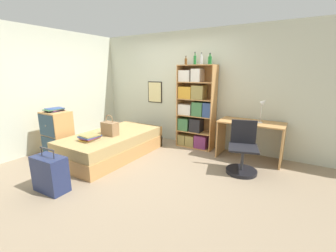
{
  "coord_description": "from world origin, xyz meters",
  "views": [
    {
      "loc": [
        2.63,
        -3.14,
        1.72
      ],
      "look_at": [
        0.59,
        0.21,
        0.75
      ],
      "focal_mm": 24.0,
      "sensor_mm": 36.0,
      "label": 1
    }
  ],
  "objects_px": {
    "suitcase": "(50,174)",
    "desk_lamp": "(263,106)",
    "bookcase": "(194,110)",
    "desk_chair": "(242,157)",
    "dresser": "(58,134)",
    "bottle_brown": "(195,60)",
    "bottle_green": "(186,61)",
    "handbag": "(110,128)",
    "bottle_blue": "(210,60)",
    "book_stack_on_bed": "(90,137)",
    "bottle_clear": "(201,60)",
    "bed": "(113,145)",
    "magazine_pile_on_dresser": "(54,110)",
    "desk": "(250,133)"
  },
  "relations": [
    {
      "from": "handbag",
      "to": "magazine_pile_on_dresser",
      "type": "xyz_separation_m",
      "value": [
        -1.05,
        -0.45,
        0.34
      ]
    },
    {
      "from": "bottle_clear",
      "to": "desk",
      "type": "relative_size",
      "value": 0.2
    },
    {
      "from": "handbag",
      "to": "bottle_green",
      "type": "xyz_separation_m",
      "value": [
        0.86,
        1.54,
        1.3
      ]
    },
    {
      "from": "book_stack_on_bed",
      "to": "bottle_blue",
      "type": "height_order",
      "value": "bottle_blue"
    },
    {
      "from": "bed",
      "to": "magazine_pile_on_dresser",
      "type": "bearing_deg",
      "value": -149.89
    },
    {
      "from": "bookcase",
      "to": "bottle_brown",
      "type": "distance_m",
      "value": 1.08
    },
    {
      "from": "dresser",
      "to": "magazine_pile_on_dresser",
      "type": "relative_size",
      "value": 2.53
    },
    {
      "from": "bed",
      "to": "bottle_brown",
      "type": "relative_size",
      "value": 7.89
    },
    {
      "from": "bottle_brown",
      "to": "bottle_blue",
      "type": "relative_size",
      "value": 1.15
    },
    {
      "from": "bookcase",
      "to": "bed",
      "type": "bearing_deg",
      "value": -130.34
    },
    {
      "from": "bed",
      "to": "desk",
      "type": "xyz_separation_m",
      "value": [
        2.45,
        1.28,
        0.29
      ]
    },
    {
      "from": "bottle_green",
      "to": "desk_lamp",
      "type": "relative_size",
      "value": 0.41
    },
    {
      "from": "bookcase",
      "to": "desk_chair",
      "type": "relative_size",
      "value": 2.08
    },
    {
      "from": "book_stack_on_bed",
      "to": "dresser",
      "type": "xyz_separation_m",
      "value": [
        -0.94,
        -0.04,
        -0.07
      ]
    },
    {
      "from": "bookcase",
      "to": "bottle_green",
      "type": "height_order",
      "value": "bottle_green"
    },
    {
      "from": "bed",
      "to": "bookcase",
      "type": "xyz_separation_m",
      "value": [
        1.18,
        1.39,
        0.63
      ]
    },
    {
      "from": "bottle_blue",
      "to": "dresser",
      "type": "bearing_deg",
      "value": -140.43
    },
    {
      "from": "bottle_clear",
      "to": "desk_chair",
      "type": "relative_size",
      "value": 0.28
    },
    {
      "from": "bed",
      "to": "dresser",
      "type": "relative_size",
      "value": 2.24
    },
    {
      "from": "bottle_green",
      "to": "desk_lamp",
      "type": "bearing_deg",
      "value": -5.02
    },
    {
      "from": "magazine_pile_on_dresser",
      "to": "desk_chair",
      "type": "relative_size",
      "value": 0.41
    },
    {
      "from": "suitcase",
      "to": "handbag",
      "type": "bearing_deg",
      "value": 97.41
    },
    {
      "from": "dresser",
      "to": "bookcase",
      "type": "relative_size",
      "value": 0.5
    },
    {
      "from": "bottle_clear",
      "to": "desk",
      "type": "bearing_deg",
      "value": -6.24
    },
    {
      "from": "desk",
      "to": "bookcase",
      "type": "bearing_deg",
      "value": 175.02
    },
    {
      "from": "bed",
      "to": "desk_chair",
      "type": "bearing_deg",
      "value": 13.66
    },
    {
      "from": "handbag",
      "to": "desk_chair",
      "type": "height_order",
      "value": "handbag"
    },
    {
      "from": "suitcase",
      "to": "bottle_clear",
      "type": "bearing_deg",
      "value": 70.01
    },
    {
      "from": "bookcase",
      "to": "book_stack_on_bed",
      "type": "bearing_deg",
      "value": -121.36
    },
    {
      "from": "handbag",
      "to": "book_stack_on_bed",
      "type": "distance_m",
      "value": 0.45
    },
    {
      "from": "suitcase",
      "to": "desk_lamp",
      "type": "distance_m",
      "value": 3.74
    },
    {
      "from": "magazine_pile_on_dresser",
      "to": "desk",
      "type": "relative_size",
      "value": 0.3
    },
    {
      "from": "bottle_green",
      "to": "bookcase",
      "type": "bearing_deg",
      "value": -7.83
    },
    {
      "from": "handbag",
      "to": "suitcase",
      "type": "bearing_deg",
      "value": -82.59
    },
    {
      "from": "dresser",
      "to": "desk_chair",
      "type": "bearing_deg",
      "value": 19.19
    },
    {
      "from": "bottle_brown",
      "to": "desk_chair",
      "type": "relative_size",
      "value": 0.3
    },
    {
      "from": "desk_lamp",
      "to": "bottle_blue",
      "type": "bearing_deg",
      "value": 172.91
    },
    {
      "from": "bottle_clear",
      "to": "bottle_blue",
      "type": "xyz_separation_m",
      "value": [
        0.18,
        0.01,
        -0.01
      ]
    },
    {
      "from": "suitcase",
      "to": "desk_chair",
      "type": "distance_m",
      "value": 3.06
    },
    {
      "from": "bottle_green",
      "to": "magazine_pile_on_dresser",
      "type": "bearing_deg",
      "value": -133.72
    },
    {
      "from": "dresser",
      "to": "bottle_brown",
      "type": "xyz_separation_m",
      "value": [
        2.09,
        2.0,
        1.48
      ]
    },
    {
      "from": "dresser",
      "to": "desk_chair",
      "type": "relative_size",
      "value": 1.05
    },
    {
      "from": "book_stack_on_bed",
      "to": "bottle_green",
      "type": "distance_m",
      "value": 2.58
    },
    {
      "from": "dresser",
      "to": "desk",
      "type": "xyz_separation_m",
      "value": [
        3.38,
        1.87,
        0.06
      ]
    },
    {
      "from": "suitcase",
      "to": "bed",
      "type": "bearing_deg",
      "value": 99.45
    },
    {
      "from": "book_stack_on_bed",
      "to": "suitcase",
      "type": "bearing_deg",
      "value": -75.36
    },
    {
      "from": "bookcase",
      "to": "desk_lamp",
      "type": "relative_size",
      "value": 3.92
    },
    {
      "from": "bed",
      "to": "desk_lamp",
      "type": "xyz_separation_m",
      "value": [
        2.62,
        1.28,
        0.84
      ]
    },
    {
      "from": "bed",
      "to": "bottle_blue",
      "type": "xyz_separation_m",
      "value": [
        1.49,
        1.42,
        1.7
      ]
    },
    {
      "from": "handbag",
      "to": "desk_lamp",
      "type": "height_order",
      "value": "desk_lamp"
    }
  ]
}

